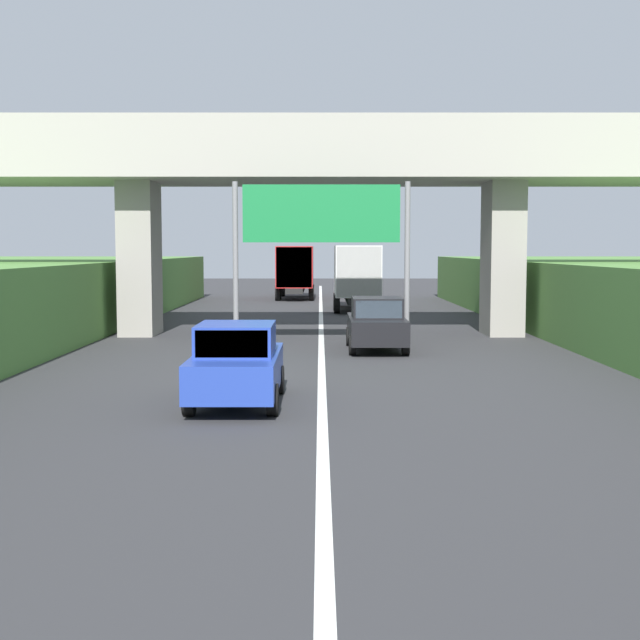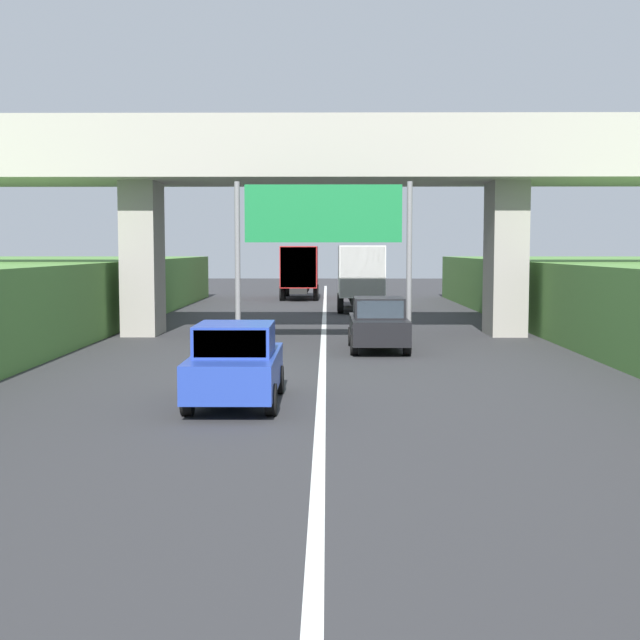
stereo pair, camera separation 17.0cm
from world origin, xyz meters
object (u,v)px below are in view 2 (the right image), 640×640
truck_red (300,269)px  truck_yellow (360,274)px  car_blue (236,364)px  car_black (378,324)px  overhead_highway_sign (323,225)px

truck_red → truck_yellow: same height
truck_red → car_blue: bearing=-90.2°
truck_red → car_black: truck_red is taller
truck_red → overhead_highway_sign: bearing=-86.6°
overhead_highway_sign → truck_yellow: size_ratio=0.81×
truck_yellow → car_black: size_ratio=1.78×
car_blue → car_black: 10.16m
truck_red → car_black: (3.43, -28.55, -1.08)m
overhead_highway_sign → truck_red: bearing=93.4°
truck_red → truck_yellow: (3.53, -10.50, 0.00)m
overhead_highway_sign → car_black: (1.78, -1.02, -3.21)m
overhead_highway_sign → car_black: size_ratio=1.43×
car_blue → car_black: (3.57, 9.51, 0.00)m
car_black → car_blue: bearing=-110.6°
truck_red → car_black: size_ratio=1.78×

